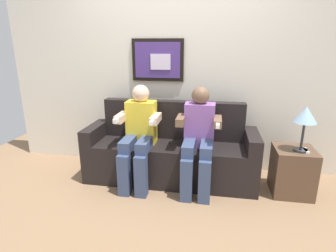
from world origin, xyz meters
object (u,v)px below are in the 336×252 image
at_px(spare_remote_on_table, 306,151).
at_px(person_on_right, 199,136).
at_px(couch, 171,154).
at_px(side_table_right, 292,171).
at_px(person_on_left, 139,133).
at_px(table_lamp, 305,117).

bearing_deg(spare_remote_on_table, person_on_right, -179.68).
bearing_deg(couch, side_table_right, -4.60).
xyz_separation_m(couch, person_on_left, (-0.33, -0.17, 0.29)).
height_order(couch, person_on_right, person_on_right).
height_order(person_on_right, table_lamp, person_on_right).
distance_m(table_lamp, spare_remote_on_table, 0.35).
bearing_deg(side_table_right, person_on_right, -176.48).
bearing_deg(table_lamp, person_on_right, -179.30).
relative_size(couch, person_on_left, 1.74).
xyz_separation_m(couch, side_table_right, (1.32, -0.11, -0.06)).
xyz_separation_m(side_table_right, table_lamp, (0.03, -0.05, 0.61)).
xyz_separation_m(couch, spare_remote_on_table, (1.40, -0.16, 0.20)).
distance_m(couch, person_on_left, 0.47).
relative_size(table_lamp, spare_remote_on_table, 3.54).
height_order(person_on_left, spare_remote_on_table, person_on_left).
relative_size(side_table_right, table_lamp, 1.09).
height_order(person_on_left, person_on_right, same).
bearing_deg(side_table_right, spare_remote_on_table, -33.16).
xyz_separation_m(person_on_right, side_table_right, (0.99, 0.06, -0.36)).
relative_size(person_on_right, side_table_right, 2.22).
relative_size(person_on_left, side_table_right, 2.22).
xyz_separation_m(person_on_left, person_on_right, (0.65, 0.00, -0.00)).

